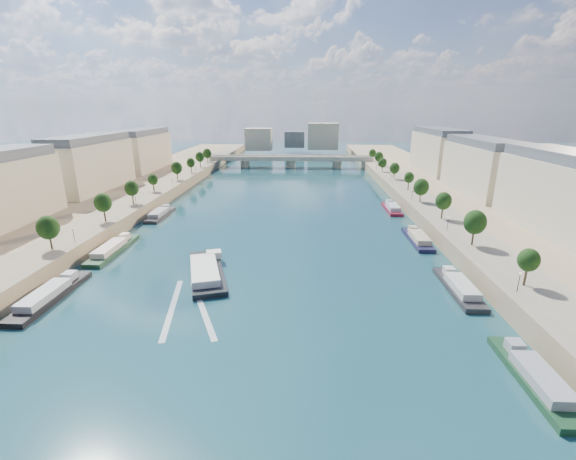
{
  "coord_description": "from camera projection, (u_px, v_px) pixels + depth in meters",
  "views": [
    {
      "loc": [
        10.01,
        -26.13,
        40.21
      ],
      "look_at": [
        5.11,
        83.71,
        5.0
      ],
      "focal_mm": 24.0,
      "sensor_mm": 36.0,
      "label": 1
    }
  ],
  "objects": [
    {
      "name": "ground",
      "position": [
        275.0,
        229.0,
        132.69
      ],
      "size": [
        700.0,
        700.0,
        0.0
      ],
      "primitive_type": "plane",
      "color": "#0D2F3B",
      "rests_on": "ground"
    },
    {
      "name": "quay_left",
      "position": [
        71.0,
        220.0,
        134.98
      ],
      "size": [
        44.0,
        520.0,
        5.0
      ],
      "primitive_type": "cube",
      "color": "#9E8460",
      "rests_on": "ground"
    },
    {
      "name": "quay_right",
      "position": [
        489.0,
        225.0,
        128.88
      ],
      "size": [
        44.0,
        520.0,
        5.0
      ],
      "primitive_type": "cube",
      "color": "#9E8460",
      "rests_on": "ground"
    },
    {
      "name": "pave_left",
      "position": [
        112.0,
        213.0,
        133.57
      ],
      "size": [
        14.0,
        520.0,
        0.1
      ],
      "primitive_type": "cube",
      "color": "gray",
      "rests_on": "quay_left"
    },
    {
      "name": "pave_right",
      "position": [
        445.0,
        217.0,
        128.74
      ],
      "size": [
        14.0,
        520.0,
        0.1
      ],
      "primitive_type": "cube",
      "color": "gray",
      "rests_on": "quay_right"
    },
    {
      "name": "trees_left",
      "position": [
        118.0,
        197.0,
        133.73
      ],
      "size": [
        4.8,
        268.8,
        8.26
      ],
      "color": "#382B1E",
      "rests_on": "ground"
    },
    {
      "name": "trees_right",
      "position": [
        431.0,
        195.0,
        136.68
      ],
      "size": [
        4.8,
        268.8,
        8.26
      ],
      "color": "#382B1E",
      "rests_on": "ground"
    },
    {
      "name": "lamps_left",
      "position": [
        109.0,
        213.0,
        123.03
      ],
      "size": [
        0.36,
        200.36,
        4.28
      ],
      "color": "black",
      "rests_on": "ground"
    },
    {
      "name": "lamps_right",
      "position": [
        428.0,
        205.0,
        132.85
      ],
      "size": [
        0.36,
        200.36,
        4.28
      ],
      "color": "black",
      "rests_on": "ground"
    },
    {
      "name": "buildings_left",
      "position": [
        49.0,
        174.0,
        142.7
      ],
      "size": [
        16.0,
        226.0,
        23.2
      ],
      "color": "beige",
      "rests_on": "ground"
    },
    {
      "name": "buildings_right",
      "position": [
        518.0,
        178.0,
        135.49
      ],
      "size": [
        16.0,
        226.0,
        23.2
      ],
      "color": "beige",
      "rests_on": "ground"
    },
    {
      "name": "skyline",
      "position": [
        298.0,
        138.0,
        336.95
      ],
      "size": [
        79.0,
        42.0,
        22.0
      ],
      "color": "beige",
      "rests_on": "ground"
    },
    {
      "name": "bridge",
      "position": [
        291.0,
        160.0,
        266.5
      ],
      "size": [
        112.0,
        12.0,
        8.15
      ],
      "color": "#C1B79E",
      "rests_on": "ground"
    },
    {
      "name": "tour_barge",
      "position": [
        206.0,
        271.0,
        96.26
      ],
      "size": [
        15.45,
        28.23,
        3.74
      ],
      "rotation": [
        0.0,
        0.0,
        0.3
      ],
      "color": "black",
      "rests_on": "ground"
    },
    {
      "name": "wake",
      "position": [
        187.0,
        308.0,
        80.75
      ],
      "size": [
        15.18,
        25.8,
        0.04
      ],
      "color": "silver",
      "rests_on": "ground"
    },
    {
      "name": "moored_barges_left",
      "position": [
        40.0,
        303.0,
        80.97
      ],
      "size": [
        5.0,
        156.44,
        3.6
      ],
      "color": "#1C243F",
      "rests_on": "ground"
    },
    {
      "name": "moored_barges_right",
      "position": [
        459.0,
        288.0,
        87.89
      ],
      "size": [
        5.0,
        161.82,
        3.6
      ],
      "color": "black",
      "rests_on": "ground"
    }
  ]
}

